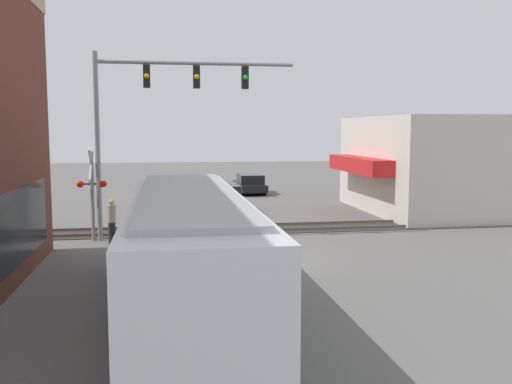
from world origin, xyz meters
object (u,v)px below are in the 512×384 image
object	(u,v)px
crossing_signal	(92,184)
parked_car_black	(250,184)
pedestrian_near_bus	(254,258)
pedestrian_at_crossing	(112,221)
city_bus	(188,248)
parked_car_grey	(223,199)

from	to	relation	value
crossing_signal	parked_car_black	world-z (taller)	crossing_signal
crossing_signal	pedestrian_near_bus	distance (m)	9.75
parked_car_black	pedestrian_at_crossing	world-z (taller)	pedestrian_at_crossing
city_bus	pedestrian_near_bus	xyz separation A→B (m)	(2.07, -1.89, -0.77)
pedestrian_at_crossing	parked_car_black	bearing A→B (deg)	-25.53
crossing_signal	pedestrian_at_crossing	world-z (taller)	crossing_signal
city_bus	pedestrian_at_crossing	bearing A→B (deg)	15.44
pedestrian_near_bus	crossing_signal	bearing A→B (deg)	33.30
parked_car_black	pedestrian_near_bus	distance (m)	24.43
crossing_signal	pedestrian_near_bus	size ratio (longest dim) A/B	2.15
city_bus	parked_car_grey	world-z (taller)	city_bus
parked_car_black	pedestrian_near_bus	world-z (taller)	pedestrian_near_bus
crossing_signal	parked_car_grey	bearing A→B (deg)	-38.95
parked_car_grey	pedestrian_at_crossing	size ratio (longest dim) A/B	2.78
city_bus	pedestrian_near_bus	size ratio (longest dim) A/B	6.76
parked_car_black	pedestrian_at_crossing	size ratio (longest dim) A/B	2.79
city_bus	pedestrian_at_crossing	distance (m)	9.85
parked_car_grey	city_bus	bearing A→B (deg)	171.58
crossing_signal	parked_car_black	distance (m)	18.43
city_bus	pedestrian_at_crossing	size ratio (longest dim) A/B	6.91
crossing_signal	pedestrian_at_crossing	xyz separation A→B (m)	(-0.67, -0.79, -1.41)
crossing_signal	parked_car_grey	size ratio (longest dim) A/B	0.79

